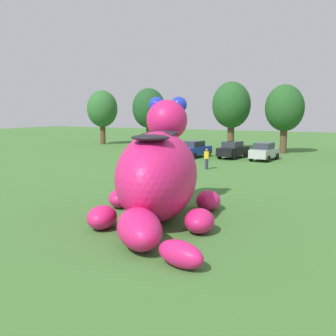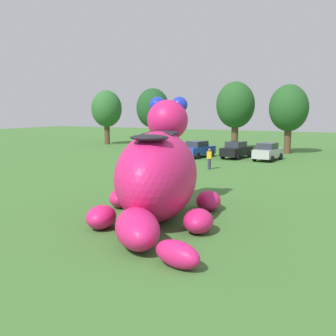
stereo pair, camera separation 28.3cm
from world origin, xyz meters
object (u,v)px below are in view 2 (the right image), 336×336
car_orange (171,147)px  car_blue (198,149)px  spectator_near_inflatable (209,159)px  giant_inflatable_creature (158,174)px  car_black (236,150)px  car_silver (268,152)px

car_orange → car_blue: 3.42m
car_blue → spectator_near_inflatable: car_blue is taller
giant_inflatable_creature → car_black: 24.76m
car_silver → spectator_near_inflatable: bearing=-107.3°
giant_inflatable_creature → car_silver: 23.99m
car_orange → car_blue: (3.38, -0.48, 0.00)m
car_blue → car_orange: bearing=171.9°
car_orange → spectator_near_inflatable: bearing=-45.3°
car_orange → car_blue: same height
car_silver → car_black: bearing=174.0°
car_blue → spectator_near_inflatable: bearing=-59.2°
giant_inflatable_creature → car_orange: (-11.90, 23.51, -1.15)m
spectator_near_inflatable → car_black: bearing=94.7°
car_black → car_silver: 3.31m
car_blue → car_black: bearing=18.4°
car_orange → spectator_near_inflatable: car_orange is taller
car_orange → spectator_near_inflatable: 11.08m
giant_inflatable_creature → car_orange: giant_inflatable_creature is taller
giant_inflatable_creature → spectator_near_inflatable: 16.21m
giant_inflatable_creature → car_black: (-4.81, 24.26, -1.15)m
car_black → spectator_near_inflatable: (0.70, -8.62, -0.01)m
car_black → car_silver: size_ratio=1.02×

